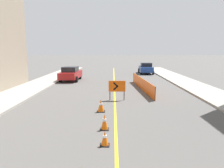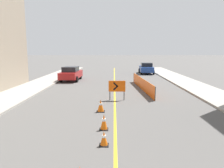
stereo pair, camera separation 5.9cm
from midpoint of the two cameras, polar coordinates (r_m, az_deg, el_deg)
The scene contains 10 objects.
lane_stripe at distance 19.51m, azimuth 0.54°, elevation -1.19°, with size 0.12×45.12×0.01m.
sidewalk_left at distance 20.85m, azimuth -20.49°, elevation -0.93°, with size 2.98×45.12×0.13m.
sidewalk_right at distance 20.91m, azimuth 21.52°, elevation -0.96°, with size 2.98×45.12×0.13m.
traffic_cone_fourth at distance 8.09m, azimuth -2.11°, elevation -14.03°, with size 0.34×0.34×0.54m.
traffic_cone_fifth at distance 9.56m, azimuth -2.16°, elevation -9.89°, with size 0.38×0.38×0.69m.
traffic_cone_farthest at distance 12.23m, azimuth -3.06°, elevation -5.67°, with size 0.45×0.45×0.70m.
arrow_barricade_primary at distance 14.89m, azimuth 1.20°, elevation -0.74°, with size 1.15×0.08×1.35m.
safety_mesh_fence at distance 19.25m, azimuth 7.72°, elevation 0.06°, with size 0.69×8.98×0.98m.
parked_car_curb_near at distance 24.92m, azimuth -10.81°, elevation 2.70°, with size 2.01×4.38×1.59m.
parked_car_curb_mid at distance 32.31m, azimuth 8.77°, elevation 4.13°, with size 2.02×4.39×1.59m.
Camera 1 is at (-0.11, 3.35, 3.42)m, focal length 35.00 mm.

